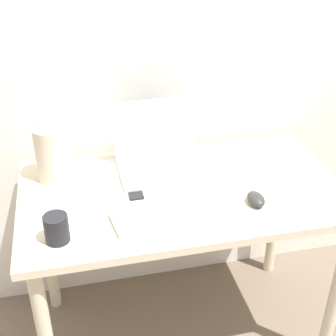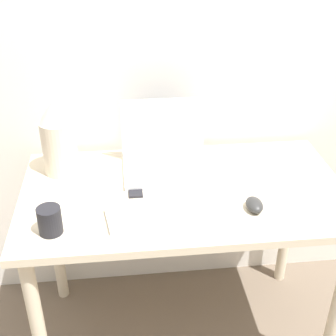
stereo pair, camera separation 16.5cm
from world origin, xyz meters
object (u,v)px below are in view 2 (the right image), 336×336
Objects in this scene: mouse at (254,205)px; keyboard at (170,212)px; mug at (50,220)px; mp3_player at (136,193)px; laptop at (165,155)px; vase at (58,137)px.

keyboard is at bearing 179.02° from mouse.
mp3_player is at bearing 34.05° from mug.
mug is at bearing -145.95° from mp3_player.
keyboard is 8.73× the size of mp3_player.
laptop is 3.55× the size of mug.
vase is 3.28× the size of mug.
keyboard is at bearing -92.75° from laptop.
laptop is at bearing 55.28° from mp3_player.
mp3_player is at bearing -124.72° from laptop.
vase is (-0.68, 0.33, 0.13)m from mouse.
laptop is 0.32m from keyboard.
laptop is 3.66× the size of mouse.
mp3_player is (-0.13, -0.18, -0.05)m from laptop.
laptop reaches higher than mug.
laptop reaches higher than keyboard.
mp3_player is at bearing -35.53° from vase.
mug reaches higher than keyboard.
laptop reaches higher than mp3_player.
laptop is 0.41m from vase.
keyboard is 4.95× the size of mouse.
vase is at bearing 89.46° from mug.
mouse is at bearing -26.34° from vase.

